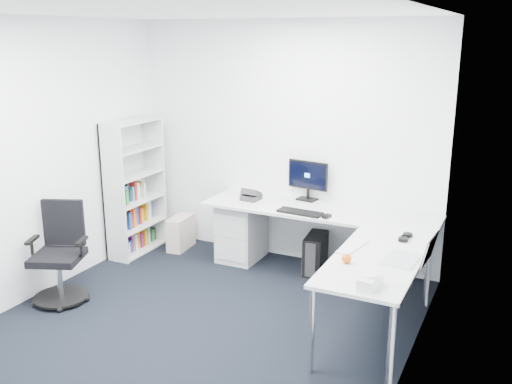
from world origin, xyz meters
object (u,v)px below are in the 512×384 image
at_px(task_chair, 57,254).
at_px(monitor, 307,180).
at_px(laptop, 402,246).
at_px(bookshelf, 135,187).
at_px(l_desk, 306,252).

xyz_separation_m(task_chair, monitor, (1.79, 2.00, 0.48)).
bearing_deg(laptop, monitor, 138.32).
bearing_deg(task_chair, bookshelf, 73.99).
relative_size(monitor, laptop, 1.31).
distance_m(bookshelf, monitor, 2.03).
distance_m(l_desk, task_chair, 2.45).
xyz_separation_m(bookshelf, task_chair, (0.15, -1.43, -0.31)).
bearing_deg(l_desk, laptop, -33.01).
bearing_deg(l_desk, monitor, 110.61).
relative_size(bookshelf, task_chair, 1.63).
xyz_separation_m(l_desk, task_chair, (-2.03, -1.38, 0.12)).
bearing_deg(monitor, bookshelf, -155.33).
bearing_deg(task_chair, l_desk, 12.26).
bearing_deg(l_desk, task_chair, -145.77).
bearing_deg(laptop, l_desk, 150.38).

